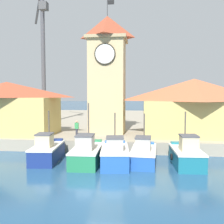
# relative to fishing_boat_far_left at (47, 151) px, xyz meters

# --- Properties ---
(ground_plane) EXTENTS (300.00, 300.00, 0.00)m
(ground_plane) POSITION_rel_fishing_boat_far_left_xyz_m (5.33, -5.62, -0.79)
(ground_plane) COLOR navy
(quay_wharf) EXTENTS (120.00, 40.00, 1.08)m
(quay_wharf) POSITION_rel_fishing_boat_far_left_xyz_m (5.33, 22.90, -0.25)
(quay_wharf) COLOR #9E937F
(quay_wharf) RESTS_ON ground
(fishing_boat_far_left) EXTENTS (2.24, 4.57, 3.89)m
(fishing_boat_far_left) POSITION_rel_fishing_boat_far_left_xyz_m (0.00, 0.00, 0.00)
(fishing_boat_far_left) COLOR navy
(fishing_boat_far_left) RESTS_ON ground
(fishing_boat_left_outer) EXTENTS (2.22, 5.17, 4.51)m
(fishing_boat_left_outer) POSITION_rel_fishing_boat_far_left_xyz_m (3.20, -0.25, -0.00)
(fishing_boat_left_outer) COLOR #237A4C
(fishing_boat_left_outer) RESTS_ON ground
(fishing_boat_left_inner) EXTENTS (2.44, 4.75, 3.79)m
(fishing_boat_left_inner) POSITION_rel_fishing_boat_far_left_xyz_m (5.32, -0.45, -0.01)
(fishing_boat_left_inner) COLOR #2356A8
(fishing_boat_left_inner) RESTS_ON ground
(fishing_boat_mid_left) EXTENTS (2.09, 4.74, 3.70)m
(fishing_boat_mid_left) POSITION_rel_fishing_boat_far_left_xyz_m (7.43, 0.21, -0.07)
(fishing_boat_mid_left) COLOR #2356A8
(fishing_boat_mid_left) RESTS_ON ground
(fishing_boat_center) EXTENTS (2.18, 4.42, 3.90)m
(fishing_boat_center) POSITION_rel_fishing_boat_far_left_xyz_m (10.51, -0.13, 0.01)
(fishing_boat_center) COLOR #196B7F
(fishing_boat_center) RESTS_ON ground
(clock_tower) EXTENTS (4.07, 4.07, 13.69)m
(clock_tower) POSITION_rel_fishing_boat_far_left_xyz_m (3.66, 7.92, 6.63)
(clock_tower) COLOR tan
(clock_tower) RESTS_ON quay_wharf
(warehouse_left) EXTENTS (10.10, 5.43, 5.32)m
(warehouse_left) POSITION_rel_fishing_boat_far_left_xyz_m (-6.41, 5.94, 3.02)
(warehouse_left) COLOR tan
(warehouse_left) RESTS_ON quay_wharf
(warehouse_right) EXTENTS (10.18, 6.38, 5.58)m
(warehouse_right) POSITION_rel_fishing_boat_far_left_xyz_m (12.35, 7.18, 3.15)
(warehouse_right) COLOR tan
(warehouse_right) RESTS_ON quay_wharf
(port_crane_near) EXTENTS (5.29, 9.07, 18.66)m
(port_crane_near) POSITION_rel_fishing_boat_far_left_xyz_m (-6.30, 15.67, 7.55)
(port_crane_near) COLOR #353539
(port_crane_near) RESTS_ON quay_wharf
(dock_worker_near_tower) EXTENTS (0.34, 0.22, 1.62)m
(dock_worker_near_tower) POSITION_rel_fishing_boat_far_left_xyz_m (1.22, 4.44, 1.13)
(dock_worker_near_tower) COLOR #33333D
(dock_worker_near_tower) RESTS_ON quay_wharf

